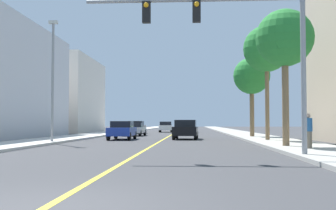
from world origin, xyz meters
name	(u,v)px	position (x,y,z in m)	size (l,w,h in m)	color
ground	(173,134)	(0.00, 42.00, 0.00)	(192.00, 192.00, 0.00)	#38383A
sidewalk_left	(106,133)	(-7.94, 42.00, 0.07)	(3.66, 168.00, 0.15)	beige
sidewalk_right	(241,134)	(7.94, 42.00, 0.07)	(3.66, 168.00, 0.15)	#9E9B93
lane_marking_center	(173,134)	(0.00, 42.00, 0.00)	(0.16, 144.00, 0.01)	yellow
building_left_far	(38,96)	(-19.34, 50.19, 5.11)	(15.74, 15.50, 10.23)	silver
traffic_signal_mast	(237,33)	(4.04, 9.46, 4.78)	(8.47, 0.36, 6.45)	gray
street_lamp	(53,74)	(-6.61, 19.34, 4.44)	(0.56, 0.28, 7.73)	gray
palm_near	(285,39)	(7.08, 15.06, 5.64)	(2.97, 2.97, 7.05)	brown
palm_mid	(267,49)	(7.49, 22.47, 6.44)	(3.25, 3.25, 7.97)	brown
palm_far	(252,77)	(7.50, 29.87, 5.37)	(3.20, 3.20, 6.89)	brown
car_black	(186,129)	(1.76, 26.75, 0.80)	(2.06, 4.00, 1.55)	black
car_gray	(136,127)	(-4.60, 44.11, 0.79)	(1.95, 4.50, 1.54)	slate
car_blue	(122,130)	(-3.23, 25.85, 0.74)	(1.85, 4.42, 1.45)	#1E389E
car_white	(166,127)	(-1.45, 51.79, 0.78)	(1.94, 4.14, 1.49)	white
car_silver	(134,129)	(-3.62, 35.21, 0.70)	(2.07, 4.45, 1.33)	#BCBCC1
car_green	(189,127)	(1.80, 51.10, 0.75)	(1.93, 4.11, 1.44)	#196638
pedestrian	(308,131)	(7.61, 12.93, 0.95)	(0.38, 0.38, 1.60)	#726651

